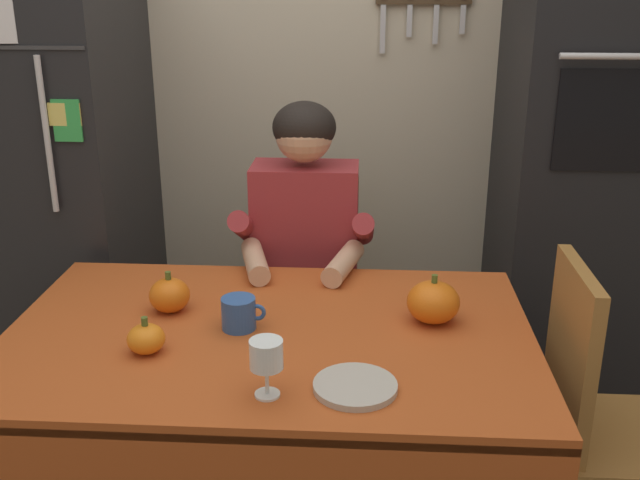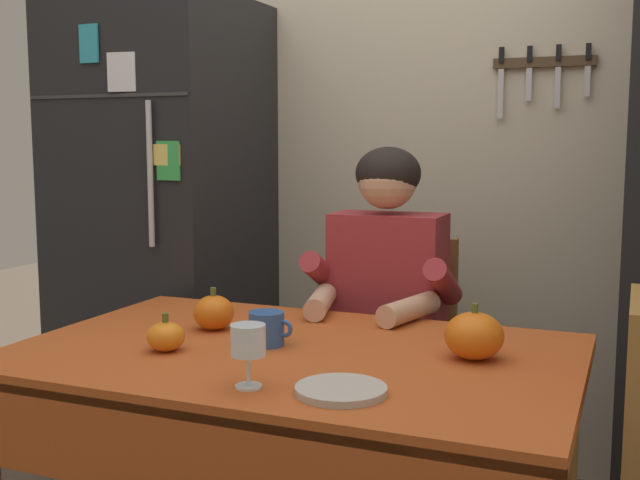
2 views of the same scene
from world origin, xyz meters
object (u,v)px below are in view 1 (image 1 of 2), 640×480
object	(u,v)px
wall_oven	(590,147)
pumpkin_large	(146,339)
chair_behind_person	(308,292)
coffee_mug	(239,313)
dining_table	(269,363)
seated_person	(304,254)
chair_right_side	(601,413)
pumpkin_medium	(433,302)
serving_tray	(355,386)
pumpkin_small	(170,295)
refrigerator	(46,181)
wine_glass	(266,357)

from	to	relation	value
wall_oven	pumpkin_large	distance (m)	1.72
chair_behind_person	pumpkin_large	world-z (taller)	chair_behind_person
coffee_mug	wall_oven	bearing A→B (deg)	38.25
dining_table	seated_person	size ratio (longest dim) A/B	1.12
chair_behind_person	pumpkin_large	xyz separation A→B (m)	(-0.33, -0.91, 0.27)
dining_table	chair_right_side	distance (m)	0.91
coffee_mug	pumpkin_medium	size ratio (longest dim) A/B	0.83
serving_tray	seated_person	bearing A→B (deg)	102.43
wall_oven	chair_right_side	world-z (taller)	wall_oven
seated_person	chair_right_side	bearing A→B (deg)	-33.29
chair_right_side	pumpkin_small	distance (m)	1.23
chair_right_side	pumpkin_large	bearing A→B (deg)	-172.56
refrigerator	pumpkin_small	world-z (taller)	refrigerator
pumpkin_small	chair_right_side	bearing A→B (deg)	-4.11
refrigerator	chair_behind_person	distance (m)	1.07
chair_right_side	dining_table	bearing A→B (deg)	-177.36
refrigerator	pumpkin_medium	size ratio (longest dim) A/B	12.59
serving_tray	wine_glass	bearing A→B (deg)	-169.12
coffee_mug	pumpkin_medium	distance (m)	0.52
wall_oven	coffee_mug	world-z (taller)	wall_oven
wall_oven	serving_tray	distance (m)	1.47
dining_table	pumpkin_small	xyz separation A→B (m)	(-0.29, 0.13, 0.13)
coffee_mug	chair_right_side	bearing A→B (deg)	0.53
pumpkin_small	serving_tray	bearing A→B (deg)	-36.22
chair_right_side	serving_tray	bearing A→B (deg)	-155.80
seated_person	pumpkin_small	size ratio (longest dim) A/B	10.50
seated_person	wine_glass	distance (m)	0.91
pumpkin_small	serving_tray	world-z (taller)	pumpkin_small
chair_behind_person	pumpkin_medium	size ratio (longest dim) A/B	6.50
chair_behind_person	serving_tray	world-z (taller)	chair_behind_person
pumpkin_medium	serving_tray	world-z (taller)	pumpkin_medium
refrigerator	dining_table	bearing A→B (deg)	-42.91
chair_right_side	pumpkin_medium	bearing A→B (deg)	171.97
serving_tray	chair_behind_person	bearing A→B (deg)	100.25
seated_person	coffee_mug	world-z (taller)	seated_person
chair_behind_person	pumpkin_small	world-z (taller)	chair_behind_person
wall_oven	chair_behind_person	distance (m)	1.15
chair_behind_person	coffee_mug	bearing A→B (deg)	-99.24
pumpkin_medium	dining_table	bearing A→B (deg)	-166.29
chair_right_side	serving_tray	world-z (taller)	chair_right_side
coffee_mug	serving_tray	world-z (taller)	coffee_mug
refrigerator	pumpkin_large	distance (m)	1.20
refrigerator	pumpkin_small	size ratio (longest dim) A/B	15.18
wine_glass	wall_oven	bearing A→B (deg)	50.28
refrigerator	pumpkin_large	size ratio (longest dim) A/B	18.65
chair_behind_person	serving_tray	size ratio (longest dim) A/B	4.81
wine_glass	pumpkin_medium	size ratio (longest dim) A/B	0.96
dining_table	chair_right_side	bearing A→B (deg)	2.64
seated_person	chair_right_side	size ratio (longest dim) A/B	1.34
refrigerator	pumpkin_small	bearing A→B (deg)	-48.95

